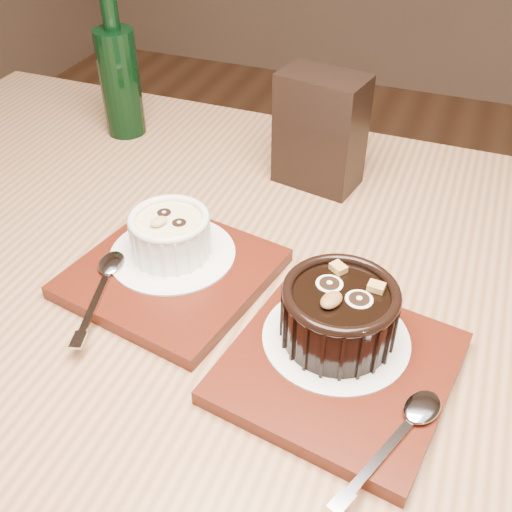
{
  "coord_description": "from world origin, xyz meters",
  "views": [
    {
      "loc": [
        -0.06,
        -0.25,
        1.15
      ],
      "look_at": [
        -0.22,
        0.14,
        0.81
      ],
      "focal_mm": 42.0,
      "sensor_mm": 36.0,
      "label": 1
    }
  ],
  "objects_px": {
    "table": "(251,367)",
    "green_bottle": "(120,79)",
    "ramekin_white": "(170,233)",
    "tray_left": "(172,273)",
    "tray_right": "(339,367)",
    "ramekin_dark": "(339,312)",
    "condiment_stand": "(320,131)"
  },
  "relations": [
    {
      "from": "table",
      "to": "ramekin_dark",
      "type": "xyz_separation_m",
      "value": [
        0.09,
        -0.03,
        0.14
      ]
    },
    {
      "from": "ramekin_dark",
      "to": "green_bottle",
      "type": "distance_m",
      "value": 0.49
    },
    {
      "from": "tray_left",
      "to": "ramekin_white",
      "type": "distance_m",
      "value": 0.04
    },
    {
      "from": "ramekin_white",
      "to": "condiment_stand",
      "type": "bearing_deg",
      "value": 91.62
    },
    {
      "from": "tray_right",
      "to": "green_bottle",
      "type": "bearing_deg",
      "value": 140.95
    },
    {
      "from": "table",
      "to": "condiment_stand",
      "type": "height_order",
      "value": "condiment_stand"
    },
    {
      "from": "ramekin_dark",
      "to": "green_bottle",
      "type": "bearing_deg",
      "value": 161.73
    },
    {
      "from": "table",
      "to": "ramekin_dark",
      "type": "relative_size",
      "value": 12.05
    },
    {
      "from": "tray_left",
      "to": "ramekin_white",
      "type": "relative_size",
      "value": 2.2
    },
    {
      "from": "ramekin_dark",
      "to": "table",
      "type": "bearing_deg",
      "value": -176.51
    },
    {
      "from": "ramekin_white",
      "to": "ramekin_dark",
      "type": "bearing_deg",
      "value": 8.88
    },
    {
      "from": "tray_left",
      "to": "ramekin_dark",
      "type": "bearing_deg",
      "value": -10.79
    },
    {
      "from": "tray_right",
      "to": "ramekin_dark",
      "type": "height_order",
      "value": "ramekin_dark"
    },
    {
      "from": "ramekin_dark",
      "to": "condiment_stand",
      "type": "bearing_deg",
      "value": 129.14
    },
    {
      "from": "tray_left",
      "to": "ramekin_dark",
      "type": "distance_m",
      "value": 0.19
    },
    {
      "from": "ramekin_white",
      "to": "ramekin_dark",
      "type": "relative_size",
      "value": 0.82
    },
    {
      "from": "tray_right",
      "to": "condiment_stand",
      "type": "relative_size",
      "value": 1.29
    },
    {
      "from": "tray_left",
      "to": "condiment_stand",
      "type": "bearing_deg",
      "value": 70.51
    },
    {
      "from": "table",
      "to": "tray_left",
      "type": "relative_size",
      "value": 6.68
    },
    {
      "from": "tray_left",
      "to": "tray_right",
      "type": "xyz_separation_m",
      "value": [
        0.19,
        -0.06,
        0.0
      ]
    },
    {
      "from": "condiment_stand",
      "to": "tray_left",
      "type": "bearing_deg",
      "value": -109.49
    },
    {
      "from": "table",
      "to": "tray_left",
      "type": "bearing_deg",
      "value": 174.5
    },
    {
      "from": "tray_right",
      "to": "table",
      "type": "bearing_deg",
      "value": 153.38
    },
    {
      "from": "table",
      "to": "ramekin_white",
      "type": "distance_m",
      "value": 0.17
    },
    {
      "from": "tray_left",
      "to": "green_bottle",
      "type": "relative_size",
      "value": 0.88
    },
    {
      "from": "table",
      "to": "ramekin_white",
      "type": "xyz_separation_m",
      "value": [
        -0.1,
        0.03,
        0.13
      ]
    },
    {
      "from": "table",
      "to": "green_bottle",
      "type": "distance_m",
      "value": 0.44
    },
    {
      "from": "tray_left",
      "to": "green_bottle",
      "type": "bearing_deg",
      "value": 128.41
    },
    {
      "from": "table",
      "to": "green_bottle",
      "type": "relative_size",
      "value": 5.89
    },
    {
      "from": "tray_right",
      "to": "condiment_stand",
      "type": "bearing_deg",
      "value": 110.03
    },
    {
      "from": "tray_left",
      "to": "ramekin_dark",
      "type": "xyz_separation_m",
      "value": [
        0.18,
        -0.03,
        0.04
      ]
    },
    {
      "from": "ramekin_white",
      "to": "condiment_stand",
      "type": "height_order",
      "value": "condiment_stand"
    }
  ]
}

